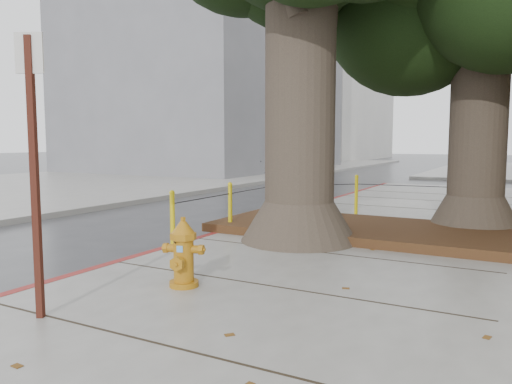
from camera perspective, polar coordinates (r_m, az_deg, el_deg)
ground at (r=6.41m, az=-2.56°, el=-11.32°), size 140.00×140.00×0.00m
sidewalk_opposite at (r=23.03m, az=-19.67°, el=0.99°), size 14.00×60.00×0.15m
curb_red at (r=9.48m, az=-5.06°, el=-5.21°), size 0.14×26.00×0.16m
planter_bed at (r=9.55m, az=14.49°, el=-4.35°), size 6.40×2.60×0.16m
building_far_grey at (r=33.00m, az=-5.10°, el=12.99°), size 12.00×16.00×12.00m
building_far_white at (r=54.42m, az=6.94°, el=11.73°), size 12.00×18.00×15.00m
bollard_ring at (r=10.49m, az=5.81°, el=-0.89°), size 3.79×5.39×0.95m
fire_hydrant at (r=6.06m, az=-8.30°, el=-6.90°), size 0.45×0.44×0.84m
signpost at (r=5.25m, az=-24.05°, el=3.37°), size 0.26×0.13×2.76m
car_dark at (r=26.65m, az=-0.41°, el=3.09°), size 2.14×4.34×1.21m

